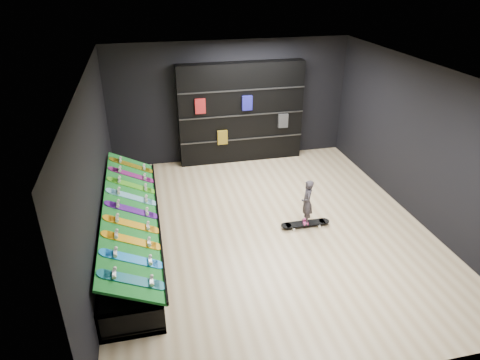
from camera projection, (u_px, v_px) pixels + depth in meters
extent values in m
cube|color=beige|center=(267.00, 228.00, 8.30)|extent=(6.00, 7.00, 0.01)
cube|color=white|center=(273.00, 73.00, 6.94)|extent=(6.00, 7.00, 0.01)
cube|color=black|center=(230.00, 102.00, 10.66)|extent=(6.00, 0.02, 3.00)
cube|color=black|center=(362.00, 286.00, 4.57)|extent=(6.00, 0.02, 3.00)
cube|color=black|center=(95.00, 174.00, 7.02)|extent=(0.02, 7.00, 3.00)
cube|color=black|center=(420.00, 143.00, 8.21)|extent=(0.02, 7.00, 3.00)
cube|color=#0F601C|center=(131.00, 211.00, 7.48)|extent=(0.92, 4.50, 0.46)
cube|color=black|center=(241.00, 113.00, 10.66)|extent=(3.13, 0.36, 2.50)
imported|color=black|center=(306.00, 211.00, 8.17)|extent=(0.19, 0.24, 0.55)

